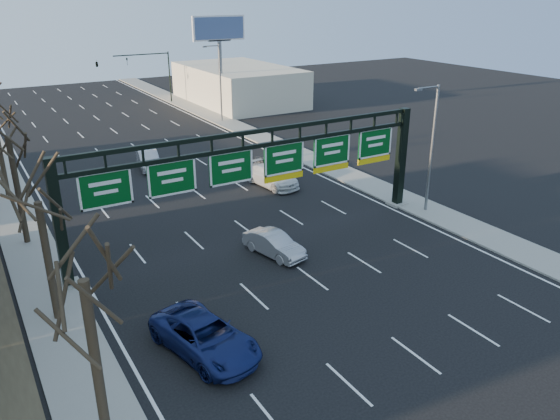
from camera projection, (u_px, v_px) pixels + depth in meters
ground at (333, 294)px, 28.56m from camera, size 160.00×160.00×0.00m
sidewalk_left at (17, 216)px, 38.29m from camera, size 3.00×120.00×0.12m
sidewalk_right at (317, 162)px, 50.56m from camera, size 3.00×120.00×0.12m
lane_markings at (188, 186)px, 44.45m from camera, size 21.60×120.00×0.01m
sign_gantry at (261, 170)px, 33.27m from camera, size 24.60×1.20×7.20m
building_right_distant at (238, 85)px, 76.94m from camera, size 12.00×20.00×5.00m
tree_near at (79, 250)px, 16.46m from camera, size 3.60×3.60×8.86m
tree_gantry at (34, 180)px, 23.74m from camera, size 3.60×3.60×8.48m
tree_mid at (4, 120)px, 31.41m from camera, size 3.60×3.60×9.24m
streetlight_near at (431, 143)px, 37.41m from camera, size 2.15×0.22×9.00m
streetlight_far at (219, 79)px, 64.42m from camera, size 2.15×0.22×9.00m
billboard_right at (219, 40)px, 68.10m from camera, size 7.00×0.50×12.00m
traffic_signal_mast at (125, 66)px, 72.93m from camera, size 10.16×0.54×7.00m
car_blue_suv at (205, 336)px, 23.72m from camera, size 3.83×6.15×1.59m
car_silver_sedan at (274, 244)px, 32.59m from camera, size 2.39×4.45×1.39m
car_white_wagon at (271, 176)px, 44.28m from camera, size 2.96×5.70×1.58m
car_grey_far at (272, 167)px, 46.53m from camera, size 2.59×5.05×1.64m
car_silver_distant at (148, 160)px, 48.59m from camera, size 2.40×4.94×1.56m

